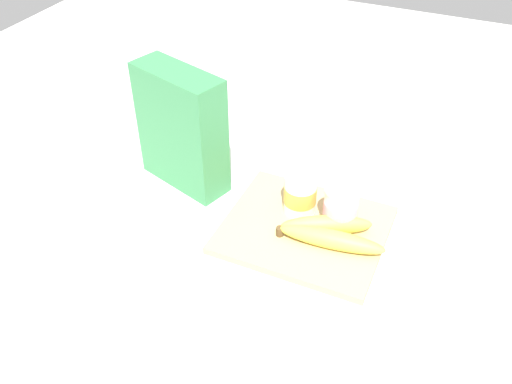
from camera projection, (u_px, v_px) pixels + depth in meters
name	position (u px, v px, depth m)	size (l,w,h in m)	color
ground_plane	(304.00, 232.00, 1.01)	(2.40, 2.40, 0.00)	silver
cutting_board	(304.00, 230.00, 1.01)	(0.29, 0.25, 0.01)	tan
cereal_box	(182.00, 129.00, 1.06)	(0.19, 0.07, 0.24)	#38844C
yogurt_cup_front	(300.00, 193.00, 1.01)	(0.06, 0.06, 0.08)	white
yogurt_cup_back	(340.00, 207.00, 0.98)	(0.06, 0.06, 0.09)	white
banana_bunch	(328.00, 233.00, 0.96)	(0.20, 0.10, 0.04)	#DED749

